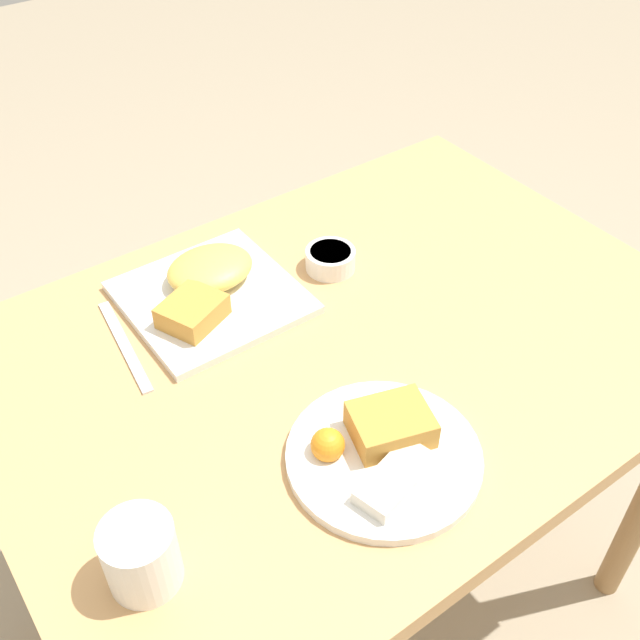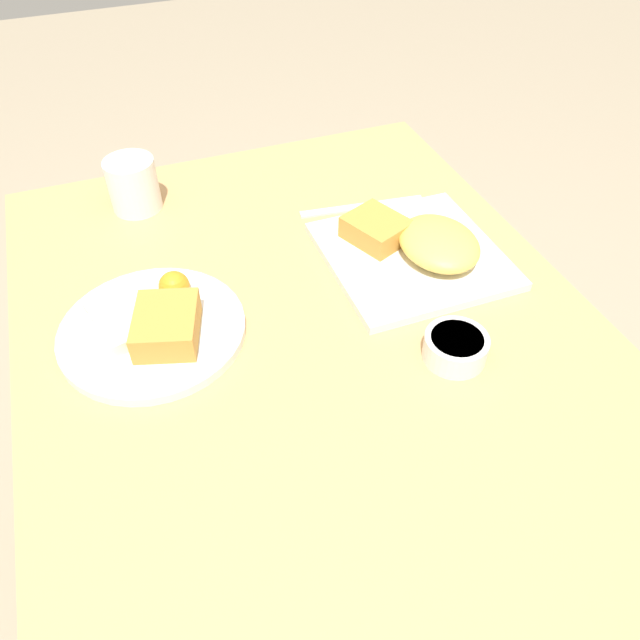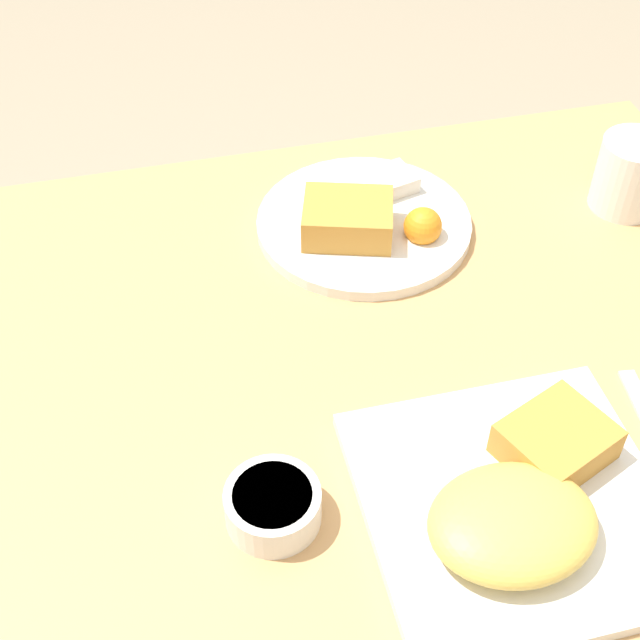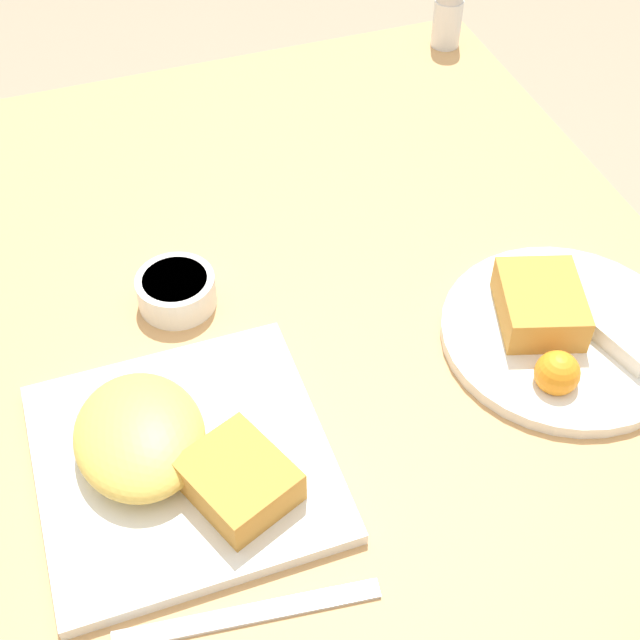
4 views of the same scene
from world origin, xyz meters
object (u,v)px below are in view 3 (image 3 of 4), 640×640
Objects in this scene: plate_square_near at (519,503)px; coffee_mug at (631,174)px; sauce_ramekin at (273,505)px; plate_oval_far at (364,220)px.

plate_square_near is 2.92× the size of coffee_mug.
plate_square_near reaches higher than sauce_ramekin.
plate_oval_far is 2.84× the size of coffee_mug.
sauce_ramekin is (-0.18, -0.36, 0.00)m from plate_oval_far.
sauce_ramekin is at bearing -116.81° from plate_oval_far.
plate_oval_far is 0.32m from coffee_mug.
coffee_mug is (0.30, 0.38, 0.02)m from plate_square_near.
sauce_ramekin is (-0.20, 0.05, -0.00)m from plate_square_near.
plate_oval_far is at bearing 93.19° from plate_square_near.
plate_oval_far is at bearing 63.19° from sauce_ramekin.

